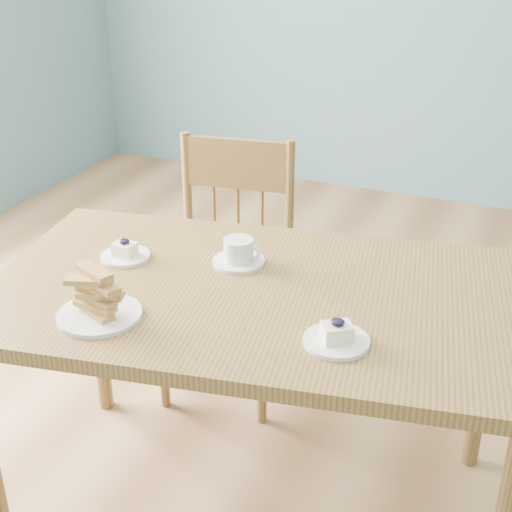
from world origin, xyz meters
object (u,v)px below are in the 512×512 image
dining_chair (228,270)px  coffee_cup (239,253)px  cheesecake_plate_near (337,337)px  dining_table (256,314)px  biscotti_plate (98,301)px  cheesecake_plate_far (125,253)px

dining_chair → coffee_cup: bearing=-69.3°
dining_chair → cheesecake_plate_near: size_ratio=6.09×
cheesecake_plate_near → dining_table: bearing=149.1°
coffee_cup → dining_table: bearing=-49.8°
dining_table → coffee_cup: size_ratio=10.47×
dining_table → biscotti_plate: 0.41m
cheesecake_plate_far → dining_table: bearing=-2.8°
cheesecake_plate_near → biscotti_plate: size_ratio=0.74×
dining_table → biscotti_plate: biscotti_plate is taller
cheesecake_plate_far → biscotti_plate: biscotti_plate is taller
cheesecake_plate_near → biscotti_plate: biscotti_plate is taller
dining_table → cheesecake_plate_far: 0.41m
cheesecake_plate_near → cheesecake_plate_far: bearing=165.1°
dining_chair → coffee_cup: (0.24, -0.42, 0.30)m
dining_table → cheesecake_plate_near: bearing=-41.3°
cheesecake_plate_near → cheesecake_plate_far: 0.69m
dining_chair → dining_table: bearing=-66.6°
biscotti_plate → coffee_cup: bearing=64.4°
coffee_cup → biscotti_plate: size_ratio=0.71×
dining_chair → cheesecake_plate_far: dining_chair is taller
coffee_cup → dining_chair: bearing=119.0°
dining_table → cheesecake_plate_far: size_ratio=10.96×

